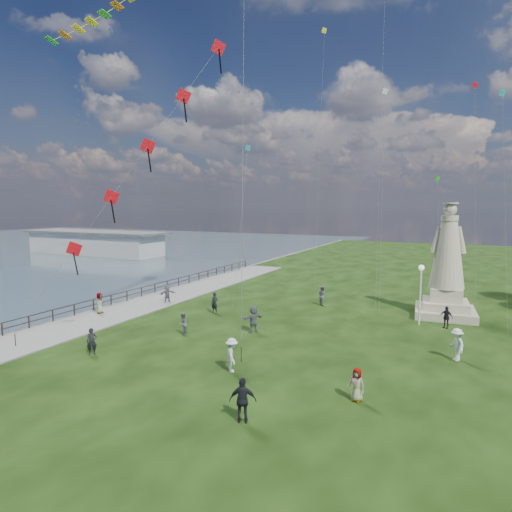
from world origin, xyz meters
The scene contains 18 objects.
waterfront centered at (-15.24, 8.99, -0.06)m, with size 200.00×200.00×1.51m.
pier_pavilion centered at (-52.00, 42.00, 1.84)m, with size 30.00×8.00×4.40m.
statue centered at (10.52, 19.22, 3.45)m, with size 4.86×4.86×9.13m.
lamppost centered at (8.90, 15.58, 3.28)m, with size 0.42×0.42×4.55m.
person_0 centered at (-8.13, 0.17, 0.81)m, with size 0.59×0.39×1.62m, color black.
person_1 centered at (-5.51, 5.74, 0.79)m, with size 0.77×0.47×1.57m, color #595960.
person_2 centered at (0.70, 1.55, 0.92)m, with size 1.19×0.61×1.84m, color silver.
person_3 centered at (3.76, -3.00, 0.95)m, with size 1.12×0.57×1.90m, color black.
person_4 centered at (7.54, 0.99, 0.77)m, with size 0.75×0.46×1.54m, color #595960.
person_5 centered at (-12.43, 13.00, 0.81)m, with size 1.50×0.65×1.62m, color #595960.
person_6 centered at (-6.70, 11.85, 0.88)m, with size 0.64×0.42×1.75m, color black.
person_7 centered at (0.51, 18.47, 0.88)m, with size 0.86×0.53×1.77m, color #595960.
person_8 centered at (11.54, 8.68, 0.94)m, with size 1.22×0.63×1.89m, color silver.
person_9 centered at (10.73, 15.57, 0.81)m, with size 0.95×0.49×1.62m, color black.
person_10 centered at (-15.00, 7.42, 0.86)m, with size 0.84×0.51×1.71m, color #595960.
person_11 centered at (-1.48, 8.52, 0.94)m, with size 1.75×0.76×1.89m, color #595960.
red_kite_train centered at (-7.44, 4.58, 12.28)m, with size 10.17×9.35×19.89m.
small_kites centered at (4.71, 23.69, 15.75)m, with size 22.12×17.92×29.39m.
Camera 1 is at (11.57, -17.80, 8.92)m, focal length 30.00 mm.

